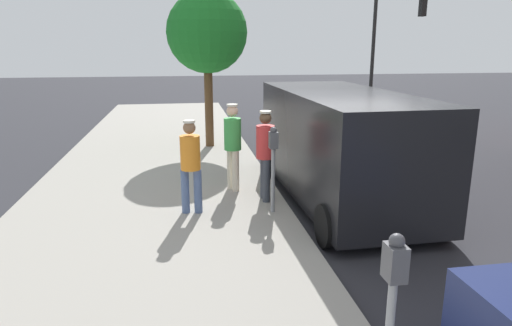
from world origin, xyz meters
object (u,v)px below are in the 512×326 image
object	(u,v)px
traffic_light_corner	(392,33)
street_tree	(207,33)
parking_meter_near	(273,155)
parking_meter_far	(392,294)
parked_van	(340,143)
pedestrian_in_green	(233,141)
pedestrian_in_orange	(191,161)
pedestrian_in_red	(265,150)

from	to	relation	value
traffic_light_corner	street_tree	distance (m)	10.83
parking_meter_near	parking_meter_far	world-z (taller)	same
parked_van	parking_meter_near	bearing A→B (deg)	29.62
parking_meter_near	street_tree	world-z (taller)	street_tree
parking_meter_near	traffic_light_corner	distance (m)	14.73
pedestrian_in_green	parked_van	bearing A→B (deg)	165.98
parking_meter_far	pedestrian_in_orange	distance (m)	4.96
parked_van	traffic_light_corner	size ratio (longest dim) A/B	1.01
parked_van	parking_meter_far	bearing A→B (deg)	74.52
pedestrian_in_green	street_tree	xyz separation A→B (m)	(0.20, -4.28, 2.17)
parking_meter_far	traffic_light_corner	xyz separation A→B (m)	(-7.82, -16.83, 2.34)
pedestrian_in_orange	pedestrian_in_green	size ratio (longest dim) A/B	0.94
parking_meter_far	pedestrian_in_red	distance (m)	5.21
parking_meter_far	street_tree	distance (m)	10.45
pedestrian_in_orange	traffic_light_corner	size ratio (longest dim) A/B	0.31
pedestrian_in_orange	street_tree	distance (m)	5.93
pedestrian_in_red	parked_van	bearing A→B (deg)	-172.41
pedestrian_in_orange	pedestrian_in_red	xyz separation A→B (m)	(-1.39, -0.46, 0.04)
parking_meter_far	street_tree	world-z (taller)	street_tree
pedestrian_in_orange	pedestrian_in_green	distance (m)	1.46
pedestrian_in_red	parked_van	world-z (taller)	parked_van
street_tree	traffic_light_corner	bearing A→B (deg)	-142.27
parking_meter_far	pedestrian_in_orange	size ratio (longest dim) A/B	0.93
pedestrian_in_red	parking_meter_near	bearing A→B (deg)	91.69
pedestrian_in_green	street_tree	world-z (taller)	street_tree
pedestrian_in_orange	traffic_light_corner	distance (m)	15.39
parking_meter_near	pedestrian_in_red	world-z (taller)	pedestrian_in_red
parking_meter_far	parked_van	distance (m)	5.62
pedestrian_in_green	traffic_light_corner	world-z (taller)	traffic_light_corner
parking_meter_near	pedestrian_in_orange	world-z (taller)	pedestrian_in_orange
parking_meter_far	parked_van	world-z (taller)	parked_van
pedestrian_in_orange	parking_meter_near	bearing A→B (deg)	172.29
parking_meter_far	pedestrian_in_green	world-z (taller)	pedestrian_in_green
pedestrian_in_orange	street_tree	world-z (taller)	street_tree
parking_meter_far	traffic_light_corner	world-z (taller)	traffic_light_corner
pedestrian_in_red	pedestrian_in_orange	bearing A→B (deg)	18.35
pedestrian_in_red	pedestrian_in_green	size ratio (longest dim) A/B	0.97
parking_meter_near	pedestrian_in_orange	size ratio (longest dim) A/B	0.93
parking_meter_near	street_tree	distance (m)	6.08
pedestrian_in_orange	parked_van	distance (m)	2.98
pedestrian_in_red	street_tree	xyz separation A→B (m)	(0.73, -4.99, 2.20)
pedestrian_in_green	traffic_light_corner	size ratio (longest dim) A/B	0.34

